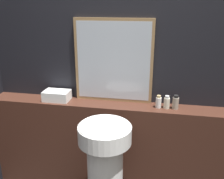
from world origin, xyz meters
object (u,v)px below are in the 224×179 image
Objects in this scene: pedestal_sink at (105,169)px; conditioner_bottle at (167,102)px; lotion_bottle at (175,103)px; mirror at (113,61)px; towel_stack at (57,96)px; shampoo_bottle at (158,102)px.

conditioner_bottle is at bearing 41.50° from pedestal_sink.
pedestal_sink is at bearing -142.63° from lotion_bottle.
conditioner_bottle is at bearing -180.00° from lotion_bottle.
mirror is 0.58m from conditioner_bottle.
lotion_bottle is at bearing -9.41° from mirror.
mirror is 6.01× the size of lotion_bottle.
lotion_bottle reaches higher than pedestal_sink.
mirror is at bearing 169.22° from conditioner_bottle.
towel_stack is (-0.54, 0.40, 0.44)m from pedestal_sink.
towel_stack is at bearing 180.00° from lotion_bottle.
shampoo_bottle is (0.93, 0.00, 0.01)m from towel_stack.
lotion_bottle is (0.07, 0.00, 0.00)m from conditioner_bottle.
shampoo_bottle is at bearing 180.00° from conditioner_bottle.
shampoo_bottle is (0.41, -0.09, -0.32)m from mirror.
conditioner_bottle is at bearing -10.78° from mirror.
mirror is at bearing 10.12° from towel_stack.
conditioner_bottle reaches higher than pedestal_sink.
pedestal_sink is 1.22× the size of mirror.
mirror is at bearing 167.45° from shampoo_bottle.
mirror is 0.64m from lotion_bottle.
lotion_bottle reaches higher than conditioner_bottle.
shampoo_bottle reaches higher than pedestal_sink.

